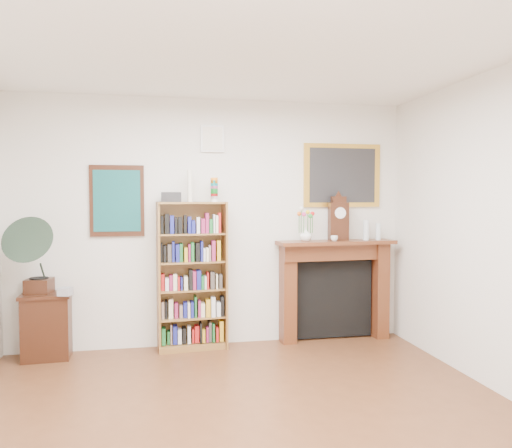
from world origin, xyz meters
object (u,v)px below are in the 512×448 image
at_px(side_cabinet, 47,326).
at_px(mantel_clock, 338,219).
at_px(bookshelf, 192,267).
at_px(teacup, 334,238).
at_px(bottle_right, 378,231).
at_px(flower_vase, 306,235).
at_px(bottle_left, 366,230).
at_px(gramophone, 35,251).
at_px(cd_stack, 65,292).
at_px(fireplace, 334,281).

height_order(side_cabinet, mantel_clock, mantel_clock).
distance_m(bookshelf, teacup, 1.66).
bearing_deg(bookshelf, bottle_right, -4.97).
distance_m(flower_vase, bottle_left, 0.74).
bearing_deg(gramophone, teacup, 7.95).
xyz_separation_m(teacup, bottle_left, (0.41, 0.06, 0.09)).
bearing_deg(gramophone, bottle_left, 8.70).
bearing_deg(mantel_clock, bottle_left, -4.85).
xyz_separation_m(gramophone, teacup, (3.22, 0.07, 0.07)).
height_order(gramophone, mantel_clock, mantel_clock).
bearing_deg(cd_stack, bottle_right, 3.03).
distance_m(gramophone, bottle_right, 3.80).
xyz_separation_m(flower_vase, bottle_right, (0.89, -0.01, 0.03)).
relative_size(cd_stack, bottle_right, 0.60).
bearing_deg(flower_vase, bottle_left, -1.05).
bearing_deg(bottle_left, bottle_right, 1.65).
height_order(fireplace, bottle_right, bottle_right).
bearing_deg(teacup, bottle_left, 7.74).
relative_size(side_cabinet, cd_stack, 5.73).
height_order(bookshelf, bottle_right, bookshelf).
xyz_separation_m(bookshelf, teacup, (1.63, -0.07, 0.30)).
distance_m(bookshelf, cd_stack, 1.33).
height_order(flower_vase, bottle_left, bottle_left).
bearing_deg(bookshelf, bottle_left, -5.11).
bearing_deg(cd_stack, side_cabinet, 146.06).
height_order(bottle_left, bottle_right, bottle_left).
xyz_separation_m(side_cabinet, bottle_left, (3.56, 0.04, 0.96)).
relative_size(gramophone, flower_vase, 5.61).
xyz_separation_m(side_cabinet, gramophone, (-0.08, -0.09, 0.80)).
relative_size(fireplace, cd_stack, 11.82).
distance_m(cd_stack, flower_vase, 2.67).
xyz_separation_m(bookshelf, mantel_clock, (1.72, 0.03, 0.52)).
bearing_deg(fireplace, bookshelf, 178.67).
distance_m(mantel_clock, flower_vase, 0.44).
xyz_separation_m(cd_stack, bottle_right, (3.50, 0.19, 0.56)).
bearing_deg(flower_vase, side_cabinet, -178.98).
bearing_deg(bottle_right, side_cabinet, -179.37).
bearing_deg(mantel_clock, teacup, -127.98).
height_order(cd_stack, mantel_clock, mantel_clock).
xyz_separation_m(fireplace, bottle_left, (0.37, -0.06, 0.61)).
xyz_separation_m(side_cabinet, mantel_clock, (3.23, 0.08, 1.09)).
height_order(cd_stack, bottle_left, bottle_left).
bearing_deg(bottle_right, flower_vase, 179.43).
height_order(gramophone, bottle_left, gramophone).
height_order(mantel_clock, bottle_left, mantel_clock).
height_order(bookshelf, fireplace, bookshelf).
bearing_deg(bottle_left, gramophone, -177.99).
relative_size(side_cabinet, teacup, 8.43).
height_order(side_cabinet, fireplace, fireplace).
relative_size(side_cabinet, flower_vase, 4.76).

